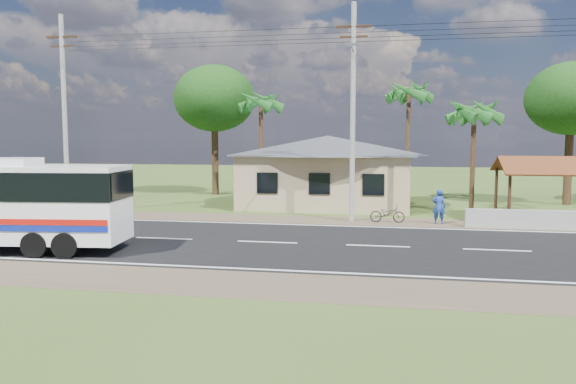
# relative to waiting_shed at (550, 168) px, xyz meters

# --- Properties ---
(ground) EXTENTS (120.00, 120.00, 0.00)m
(ground) POSITION_rel_waiting_shed_xyz_m (-13.00, -8.50, -2.73)
(ground) COLOR #354B1A
(ground) RESTS_ON ground
(road) EXTENTS (120.00, 16.00, 0.03)m
(road) POSITION_rel_waiting_shed_xyz_m (-13.00, -8.50, -2.72)
(road) COLOR black
(road) RESTS_ON ground
(house) EXTENTS (12.40, 10.00, 5.00)m
(house) POSITION_rel_waiting_shed_xyz_m (-12.00, 4.50, -0.09)
(house) COLOR tan
(house) RESTS_ON ground
(waiting_shed) EXTENTS (5.20, 4.48, 3.35)m
(waiting_shed) POSITION_rel_waiting_shed_xyz_m (0.00, 0.00, 0.00)
(waiting_shed) COLOR #3C2716
(waiting_shed) RESTS_ON ground
(concrete_barrier) EXTENTS (7.00, 0.30, 0.90)m
(concrete_barrier) POSITION_rel_waiting_shed_xyz_m (-1.00, -2.90, -2.28)
(concrete_barrier) COLOR #9E9E99
(concrete_barrier) RESTS_ON ground
(utility_poles) EXTENTS (32.80, 2.22, 11.00)m
(utility_poles) POSITION_rel_waiting_shed_xyz_m (-10.33, -2.01, 3.04)
(utility_poles) COLOR #9E9E99
(utility_poles) RESTS_ON ground
(palm_near) EXTENTS (2.80, 2.80, 6.70)m
(palm_near) POSITION_rel_waiting_shed_xyz_m (-3.50, 2.50, 2.98)
(palm_near) COLOR #47301E
(palm_near) RESTS_ON ground
(palm_mid) EXTENTS (2.80, 2.80, 8.20)m
(palm_mid) POSITION_rel_waiting_shed_xyz_m (-7.00, 7.00, 4.43)
(palm_mid) COLOR #47301E
(palm_mid) RESTS_ON ground
(palm_far) EXTENTS (2.80, 2.80, 7.70)m
(palm_far) POSITION_rel_waiting_shed_xyz_m (-17.00, 7.50, 3.95)
(palm_far) COLOR #47301E
(palm_far) RESTS_ON ground
(tree_behind_house) EXTENTS (6.00, 6.00, 9.61)m
(tree_behind_house) POSITION_rel_waiting_shed_xyz_m (-21.00, 9.50, 4.39)
(tree_behind_house) COLOR #47301E
(tree_behind_house) RESTS_ON ground
(tree_behind_shed) EXTENTS (5.60, 5.60, 9.02)m
(tree_behind_shed) POSITION_rel_waiting_shed_xyz_m (3.00, 7.50, 3.95)
(tree_behind_shed) COLOR #47301E
(tree_behind_shed) RESTS_ON ground
(motorcycle) EXTENTS (1.74, 0.64, 0.91)m
(motorcycle) POSITION_rel_waiting_shed_xyz_m (-8.19, -2.11, -2.27)
(motorcycle) COLOR black
(motorcycle) RESTS_ON ground
(person) EXTENTS (0.69, 0.49, 1.76)m
(person) POSITION_rel_waiting_shed_xyz_m (-5.68, -2.21, -1.85)
(person) COLOR navy
(person) RESTS_ON ground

